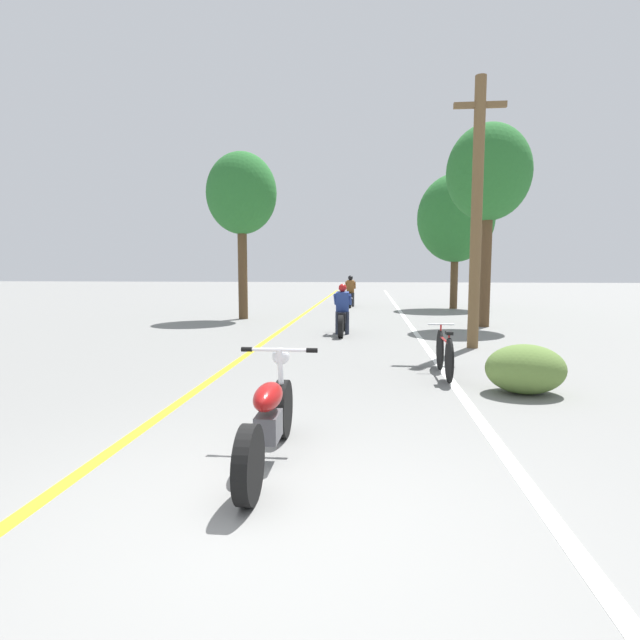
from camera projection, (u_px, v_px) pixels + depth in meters
ground_plane at (257, 520)px, 3.52m from camera, size 120.00×120.00×0.00m
lane_stripe_center at (293, 321)px, 16.54m from camera, size 0.14×48.00×0.01m
lane_stripe_edge at (408, 323)px, 16.17m from camera, size 0.14×48.00×0.01m
utility_pole at (477, 211)px, 10.79m from camera, size 1.10×0.24×5.81m
roadside_tree_right_near at (489, 175)px, 14.67m from camera, size 2.46×2.21×5.99m
roadside_tree_right_far at (456, 218)px, 21.47m from camera, size 3.29×2.96×5.81m
roadside_tree_left at (242, 195)px, 17.02m from camera, size 2.41×2.17×5.70m
roadside_bush at (525, 369)px, 7.03m from camera, size 1.10×0.88×0.70m
motorcycle_foreground at (269, 418)px, 4.50m from camera, size 0.77×2.10×0.98m
motorcycle_rider_lead at (342, 315)px, 13.36m from camera, size 0.50×2.08×1.35m
motorcycle_rider_far at (350, 295)px, 22.93m from camera, size 0.50×2.18×1.44m
bicycle_parked at (444, 353)px, 8.18m from camera, size 0.44×1.71×0.82m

